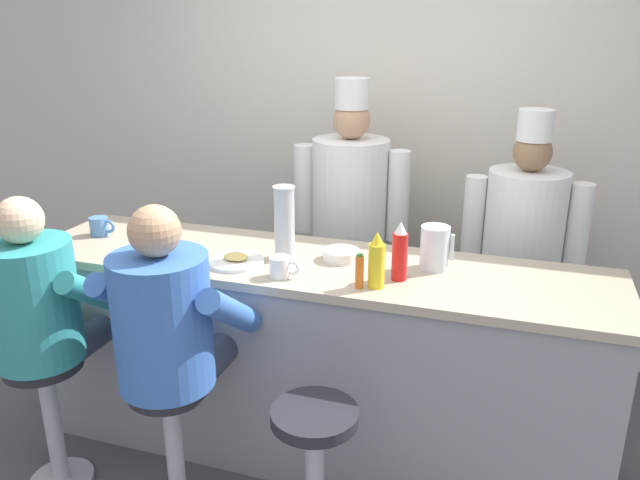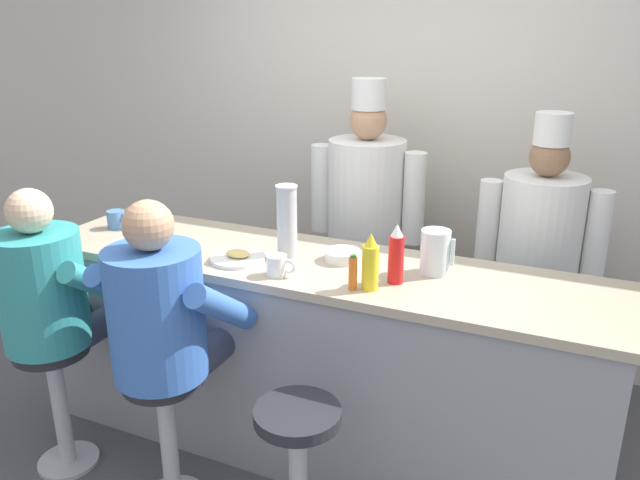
{
  "view_description": "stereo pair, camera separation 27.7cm",
  "coord_description": "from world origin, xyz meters",
  "px_view_note": "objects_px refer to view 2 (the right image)",
  "views": [
    {
      "loc": [
        0.87,
        -2.19,
        2.03
      ],
      "look_at": [
        0.05,
        0.3,
        1.12
      ],
      "focal_mm": 35.0,
      "sensor_mm": 36.0,
      "label": 1
    },
    {
      "loc": [
        1.13,
        -2.09,
        2.03
      ],
      "look_at": [
        0.05,
        0.3,
        1.12
      ],
      "focal_mm": 35.0,
      "sensor_mm": 36.0,
      "label": 2
    }
  ],
  "objects_px": {
    "cup_stack_steel": "(287,222)",
    "cook_in_whites_far": "(537,257)",
    "water_pitcher_clear": "(435,252)",
    "diner_seated_blue": "(163,322)",
    "mustard_bottle_yellow": "(370,263)",
    "empty_stool_round": "(298,457)",
    "cereal_bowl": "(343,256)",
    "coffee_mug_blue": "(117,219)",
    "coffee_mug_white": "(278,265)",
    "diner_seated_teal": "(49,298)",
    "hot_sauce_bottle_orange": "(353,273)",
    "breakfast_plate": "(238,257)",
    "cook_in_whites_near": "(366,218)",
    "ketchup_bottle_red": "(396,256)"
  },
  "relations": [
    {
      "from": "cereal_bowl",
      "to": "coffee_mug_white",
      "type": "distance_m",
      "value": 0.34
    },
    {
      "from": "cook_in_whites_near",
      "to": "cup_stack_steel",
      "type": "bearing_deg",
      "value": -95.41
    },
    {
      "from": "diner_seated_teal",
      "to": "diner_seated_blue",
      "type": "relative_size",
      "value": 0.98
    },
    {
      "from": "coffee_mug_blue",
      "to": "coffee_mug_white",
      "type": "xyz_separation_m",
      "value": [
        1.09,
        -0.24,
        -0.0
      ]
    },
    {
      "from": "empty_stool_round",
      "to": "diner_seated_blue",
      "type": "bearing_deg",
      "value": 177.01
    },
    {
      "from": "hot_sauce_bottle_orange",
      "to": "cook_in_whites_far",
      "type": "distance_m",
      "value": 1.19
    },
    {
      "from": "mustard_bottle_yellow",
      "to": "breakfast_plate",
      "type": "height_order",
      "value": "mustard_bottle_yellow"
    },
    {
      "from": "mustard_bottle_yellow",
      "to": "breakfast_plate",
      "type": "bearing_deg",
      "value": 174.72
    },
    {
      "from": "mustard_bottle_yellow",
      "to": "cereal_bowl",
      "type": "distance_m",
      "value": 0.35
    },
    {
      "from": "hot_sauce_bottle_orange",
      "to": "coffee_mug_white",
      "type": "relative_size",
      "value": 1.1
    },
    {
      "from": "hot_sauce_bottle_orange",
      "to": "cereal_bowl",
      "type": "distance_m",
      "value": 0.33
    },
    {
      "from": "mustard_bottle_yellow",
      "to": "cup_stack_steel",
      "type": "relative_size",
      "value": 0.7
    },
    {
      "from": "ketchup_bottle_red",
      "to": "cup_stack_steel",
      "type": "distance_m",
      "value": 0.56
    },
    {
      "from": "diner_seated_teal",
      "to": "empty_stool_round",
      "type": "xyz_separation_m",
      "value": [
        1.26,
        -0.03,
        -0.43
      ]
    },
    {
      "from": "cook_in_whites_far",
      "to": "coffee_mug_white",
      "type": "bearing_deg",
      "value": -134.9
    },
    {
      "from": "water_pitcher_clear",
      "to": "coffee_mug_white",
      "type": "relative_size",
      "value": 1.44
    },
    {
      "from": "mustard_bottle_yellow",
      "to": "water_pitcher_clear",
      "type": "bearing_deg",
      "value": 54.56
    },
    {
      "from": "mustard_bottle_yellow",
      "to": "cup_stack_steel",
      "type": "bearing_deg",
      "value": 157.63
    },
    {
      "from": "breakfast_plate",
      "to": "cook_in_whites_near",
      "type": "relative_size",
      "value": 0.15
    },
    {
      "from": "coffee_mug_blue",
      "to": "cook_in_whites_near",
      "type": "relative_size",
      "value": 0.08
    },
    {
      "from": "cereal_bowl",
      "to": "empty_stool_round",
      "type": "xyz_separation_m",
      "value": [
        0.1,
        -0.69,
        -0.59
      ]
    },
    {
      "from": "water_pitcher_clear",
      "to": "diner_seated_blue",
      "type": "xyz_separation_m",
      "value": [
        -0.95,
        -0.68,
        -0.22
      ]
    },
    {
      "from": "hot_sauce_bottle_orange",
      "to": "empty_stool_round",
      "type": "relative_size",
      "value": 0.23
    },
    {
      "from": "cup_stack_steel",
      "to": "diner_seated_blue",
      "type": "relative_size",
      "value": 0.24
    },
    {
      "from": "breakfast_plate",
      "to": "diner_seated_teal",
      "type": "distance_m",
      "value": 0.86
    },
    {
      "from": "ketchup_bottle_red",
      "to": "diner_seated_teal",
      "type": "bearing_deg",
      "value": -160.71
    },
    {
      "from": "mustard_bottle_yellow",
      "to": "cook_in_whites_near",
      "type": "bearing_deg",
      "value": 110.99
    },
    {
      "from": "water_pitcher_clear",
      "to": "coffee_mug_white",
      "type": "xyz_separation_m",
      "value": [
        -0.61,
        -0.3,
        -0.05
      ]
    },
    {
      "from": "cereal_bowl",
      "to": "cup_stack_steel",
      "type": "distance_m",
      "value": 0.3
    },
    {
      "from": "empty_stool_round",
      "to": "cook_in_whites_near",
      "type": "relative_size",
      "value": 0.37
    },
    {
      "from": "empty_stool_round",
      "to": "cereal_bowl",
      "type": "bearing_deg",
      "value": 98.39
    },
    {
      "from": "mustard_bottle_yellow",
      "to": "diner_seated_blue",
      "type": "xyz_separation_m",
      "value": [
        -0.75,
        -0.4,
        -0.23
      ]
    },
    {
      "from": "empty_stool_round",
      "to": "cook_in_whites_far",
      "type": "distance_m",
      "value": 1.62
    },
    {
      "from": "mustard_bottle_yellow",
      "to": "cup_stack_steel",
      "type": "distance_m",
      "value": 0.52
    },
    {
      "from": "mustard_bottle_yellow",
      "to": "empty_stool_round",
      "type": "bearing_deg",
      "value": -106.02
    },
    {
      "from": "ketchup_bottle_red",
      "to": "cook_in_whites_near",
      "type": "xyz_separation_m",
      "value": [
        -0.47,
        0.93,
        -0.16
      ]
    },
    {
      "from": "cup_stack_steel",
      "to": "coffee_mug_blue",
      "type": "bearing_deg",
      "value": 179.23
    },
    {
      "from": "cereal_bowl",
      "to": "coffee_mug_blue",
      "type": "height_order",
      "value": "coffee_mug_blue"
    },
    {
      "from": "coffee_mug_blue",
      "to": "diner_seated_teal",
      "type": "relative_size",
      "value": 0.1
    },
    {
      "from": "breakfast_plate",
      "to": "coffee_mug_white",
      "type": "height_order",
      "value": "coffee_mug_white"
    },
    {
      "from": "ketchup_bottle_red",
      "to": "coffee_mug_white",
      "type": "bearing_deg",
      "value": -164.62
    },
    {
      "from": "cereal_bowl",
      "to": "empty_stool_round",
      "type": "distance_m",
      "value": 0.91
    },
    {
      "from": "cup_stack_steel",
      "to": "cook_in_whites_far",
      "type": "xyz_separation_m",
      "value": [
        1.05,
        0.76,
        -0.28
      ]
    },
    {
      "from": "ketchup_bottle_red",
      "to": "coffee_mug_white",
      "type": "height_order",
      "value": "ketchup_bottle_red"
    },
    {
      "from": "cereal_bowl",
      "to": "diner_seated_blue",
      "type": "bearing_deg",
      "value": -128.81
    },
    {
      "from": "breakfast_plate",
      "to": "coffee_mug_white",
      "type": "distance_m",
      "value": 0.27
    },
    {
      "from": "empty_stool_round",
      "to": "mustard_bottle_yellow",
      "type": "bearing_deg",
      "value": 73.98
    },
    {
      "from": "cereal_bowl",
      "to": "cook_in_whites_near",
      "type": "height_order",
      "value": "cook_in_whites_near"
    },
    {
      "from": "ketchup_bottle_red",
      "to": "coffee_mug_white",
      "type": "distance_m",
      "value": 0.51
    },
    {
      "from": "breakfast_plate",
      "to": "cook_in_whites_far",
      "type": "distance_m",
      "value": 1.53
    }
  ]
}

